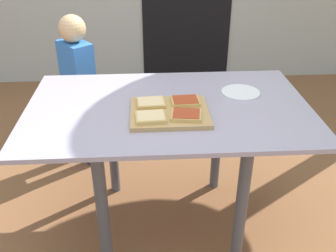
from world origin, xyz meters
TOP-DOWN VIEW (x-y plane):
  - ground_plane at (0.00, 0.00)m, footprint 16.00×16.00m
  - dining_table at (0.00, 0.00)m, footprint 1.40×0.87m
  - cutting_board at (-0.00, -0.09)m, footprint 0.37×0.32m
  - pizza_slice_near_left at (-0.09, -0.17)m, footprint 0.14×0.12m
  - pizza_slice_far_left at (-0.09, -0.02)m, footprint 0.14×0.12m
  - pizza_slice_far_right at (0.08, -0.02)m, footprint 0.14×0.12m
  - pizza_slice_near_right at (0.07, -0.16)m, footprint 0.15×0.13m
  - plate_white_right at (0.39, 0.12)m, footprint 0.20×0.20m
  - child_left at (-0.56, 0.71)m, footprint 0.26×0.28m

SIDE VIEW (x-z plane):
  - ground_plane at x=0.00m, z-range 0.00..0.00m
  - child_left at x=-0.56m, z-range 0.08..1.14m
  - dining_table at x=0.00m, z-range 0.27..1.04m
  - plate_white_right at x=0.39m, z-range 0.77..0.78m
  - cutting_board at x=0.00m, z-range 0.77..0.79m
  - pizza_slice_near_left at x=-0.09m, z-range 0.79..0.81m
  - pizza_slice_far_left at x=-0.09m, z-range 0.79..0.81m
  - pizza_slice_far_right at x=0.08m, z-range 0.79..0.81m
  - pizza_slice_near_right at x=0.07m, z-range 0.79..0.81m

